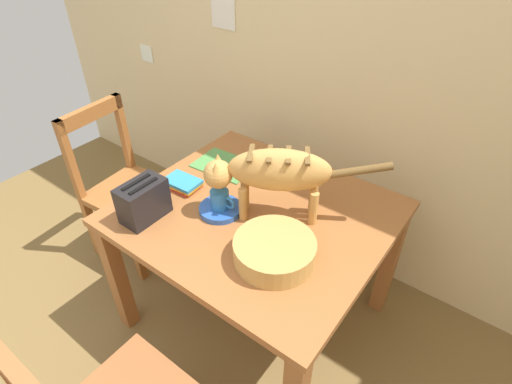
# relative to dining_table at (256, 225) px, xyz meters

# --- Properties ---
(wall_rear) EXTENTS (4.43, 0.11, 2.50)m
(wall_rear) POSITION_rel_dining_table_xyz_m (-0.14, 0.74, 0.61)
(wall_rear) COLOR beige
(wall_rear) RESTS_ON ground_plane
(dining_table) EXTENTS (1.12, 0.99, 0.73)m
(dining_table) POSITION_rel_dining_table_xyz_m (0.00, 0.00, 0.00)
(dining_table) COLOR #A16133
(dining_table) RESTS_ON ground_plane
(cat) EXTENTS (0.65, 0.43, 0.33)m
(cat) POSITION_rel_dining_table_xyz_m (0.07, 0.02, 0.31)
(cat) COLOR tan
(cat) RESTS_ON dining_table
(saucer_bowl) EXTENTS (0.18, 0.18, 0.03)m
(saucer_bowl) POSITION_rel_dining_table_xyz_m (-0.12, -0.10, 0.10)
(saucer_bowl) COLOR blue
(saucer_bowl) RESTS_ON dining_table
(coffee_mug) EXTENTS (0.12, 0.08, 0.08)m
(coffee_mug) POSITION_rel_dining_table_xyz_m (-0.12, -0.10, 0.16)
(coffee_mug) COLOR #2B75BC
(coffee_mug) RESTS_ON saucer_bowl
(magazine) EXTENTS (0.31, 0.24, 0.01)m
(magazine) POSITION_rel_dining_table_xyz_m (-0.34, 0.19, 0.09)
(magazine) COLOR #51974C
(magazine) RESTS_ON dining_table
(book_stack) EXTENTS (0.18, 0.12, 0.04)m
(book_stack) POSITION_rel_dining_table_xyz_m (-0.38, -0.07, 0.11)
(book_stack) COLOR red
(book_stack) RESTS_ON dining_table
(wicker_basket) EXTENTS (0.31, 0.31, 0.09)m
(wicker_basket) POSITION_rel_dining_table_xyz_m (0.23, -0.19, 0.13)
(wicker_basket) COLOR tan
(wicker_basket) RESTS_ON dining_table
(toaster) EXTENTS (0.12, 0.20, 0.18)m
(toaster) POSITION_rel_dining_table_xyz_m (-0.35, -0.32, 0.17)
(toaster) COLOR black
(toaster) RESTS_ON dining_table
(wooden_chair_far) EXTENTS (0.45, 0.45, 0.93)m
(wooden_chair_far) POSITION_rel_dining_table_xyz_m (-0.94, -0.03, -0.19)
(wooden_chair_far) COLOR #A16230
(wooden_chair_far) RESTS_ON ground_plane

